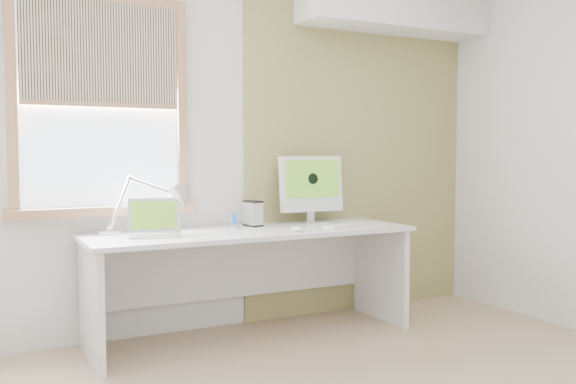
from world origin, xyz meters
TOP-DOWN VIEW (x-y plane):
  - room at (0.00, 0.00)m, footprint 4.04×3.54m
  - accent_wall at (1.00, 1.74)m, footprint 2.00×0.02m
  - soffit at (1.20, 1.57)m, footprint 1.60×0.40m
  - window at (-1.00, 1.71)m, footprint 1.20×0.14m
  - desk at (-0.10, 1.44)m, footprint 2.20×0.70m
  - desk_lamp at (-0.64, 1.49)m, footprint 0.63×0.35m
  - laptop at (-0.75, 1.41)m, footprint 0.37×0.32m
  - phone_dock at (-0.17, 1.51)m, footprint 0.07×0.07m
  - external_drive at (-0.00, 1.58)m, footprint 0.10×0.15m
  - imac at (0.47, 1.59)m, footprint 0.50×0.17m
  - keyboard at (0.62, 1.23)m, footprint 0.47×0.17m
  - mouse at (0.14, 1.17)m, footprint 0.10×0.12m

SIDE VIEW (x-z plane):
  - desk at x=-0.10m, z-range 0.17..0.90m
  - keyboard at x=0.62m, z-range 0.73..0.75m
  - mouse at x=0.14m, z-range 0.73..0.76m
  - phone_dock at x=-0.17m, z-range 0.70..0.82m
  - laptop at x=-0.75m, z-range 0.67..0.90m
  - external_drive at x=0.00m, z-range 0.73..0.91m
  - desk_lamp at x=-0.64m, z-range 0.74..1.11m
  - imac at x=0.47m, z-range 0.76..1.25m
  - room at x=0.00m, z-range -0.02..2.62m
  - accent_wall at x=1.00m, z-range 0.00..2.60m
  - window at x=-1.00m, z-range 0.83..2.25m
  - soffit at x=1.20m, z-range 2.19..2.61m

